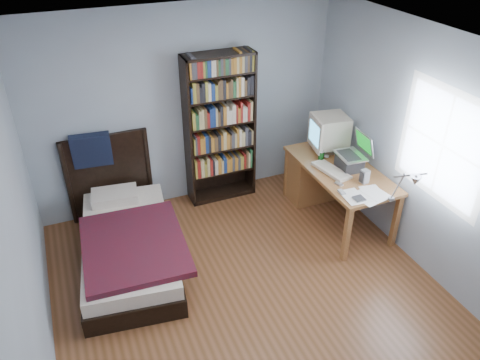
{
  "coord_description": "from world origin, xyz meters",
  "views": [
    {
      "loc": [
        -1.42,
        -3.06,
        3.52
      ],
      "look_at": [
        0.14,
        0.69,
        1.0
      ],
      "focal_mm": 35.0,
      "sensor_mm": 36.0,
      "label": 1
    }
  ],
  "objects": [
    {
      "name": "speaker",
      "position": [
        1.57,
        0.51,
        0.81
      ],
      "size": [
        0.09,
        0.09,
        0.16
      ],
      "primitive_type": "cube",
      "rotation": [
        0.0,
        0.0,
        0.11
      ],
      "color": "gray",
      "rests_on": "desk"
    },
    {
      "name": "crt_monitor",
      "position": [
        1.57,
        1.31,
        1.0
      ],
      "size": [
        0.48,
        0.44,
        0.48
      ],
      "color": "#BFB69E",
      "rests_on": "desk"
    },
    {
      "name": "laptop",
      "position": [
        1.6,
        0.84,
        0.85
      ],
      "size": [
        0.38,
        0.38,
        0.44
      ],
      "color": "#2D2D30",
      "rests_on": "desk"
    },
    {
      "name": "desk_lamp",
      "position": [
        1.51,
        -0.23,
        1.18
      ],
      "size": [
        0.21,
        0.47,
        0.55
      ],
      "color": "#99999E",
      "rests_on": "desk"
    },
    {
      "name": "bookshelf",
      "position": [
        0.38,
        1.94,
        0.97
      ],
      "size": [
        0.87,
        0.3,
        1.94
      ],
      "color": "black",
      "rests_on": "floor"
    },
    {
      "name": "soda_can",
      "position": [
        1.38,
        1.12,
        0.79
      ],
      "size": [
        0.07,
        0.07,
        0.12
      ],
      "primitive_type": "cylinder",
      "color": "#073614",
      "rests_on": "desk"
    },
    {
      "name": "room",
      "position": [
        0.03,
        -0.0,
        1.25
      ],
      "size": [
        4.2,
        4.24,
        2.5
      ],
      "color": "brown",
      "rests_on": "ground"
    },
    {
      "name": "phone_grey",
      "position": [
        1.22,
        0.42,
        0.74
      ],
      "size": [
        0.06,
        0.1,
        0.02
      ],
      "primitive_type": "cube",
      "rotation": [
        0.0,
        0.0,
        -0.06
      ],
      "color": "gray",
      "rests_on": "desk"
    },
    {
      "name": "keyboard",
      "position": [
        1.35,
        0.85,
        0.75
      ],
      "size": [
        0.28,
        0.52,
        0.05
      ],
      "primitive_type": "cube",
      "rotation": [
        0.0,
        0.07,
        0.18
      ],
      "color": "beige",
      "rests_on": "desk"
    },
    {
      "name": "mouse",
      "position": [
        1.48,
        1.19,
        0.75
      ],
      "size": [
        0.07,
        0.12,
        0.04
      ],
      "primitive_type": "ellipsoid",
      "color": "silver",
      "rests_on": "desk"
    },
    {
      "name": "desk",
      "position": [
        1.5,
        1.29,
        0.41
      ],
      "size": [
        0.75,
        1.51,
        0.73
      ],
      "color": "brown",
      "rests_on": "floor"
    },
    {
      "name": "phone_silver",
      "position": [
        1.28,
        0.58,
        0.74
      ],
      "size": [
        0.07,
        0.11,
        0.02
      ],
      "primitive_type": "cube",
      "rotation": [
        0.0,
        0.0,
        0.27
      ],
      "color": "silver",
      "rests_on": "desk"
    },
    {
      "name": "bed",
      "position": [
        -1.03,
        1.14,
        0.26
      ],
      "size": [
        1.21,
        2.1,
        1.16
      ],
      "color": "black",
      "rests_on": "floor"
    },
    {
      "name": "external_drive",
      "position": [
        1.31,
        0.24,
        0.74
      ],
      "size": [
        0.11,
        0.11,
        0.02
      ],
      "primitive_type": "cube",
      "rotation": [
        0.0,
        0.0,
        -0.01
      ],
      "color": "gray",
      "rests_on": "desk"
    }
  ]
}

